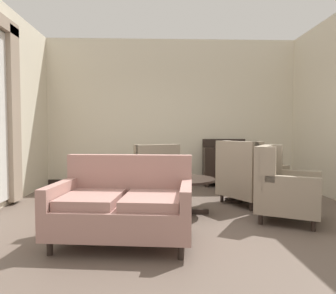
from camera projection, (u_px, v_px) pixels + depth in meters
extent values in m
plane|color=brown|center=(183.00, 223.00, 4.11)|extent=(8.65, 8.65, 0.00)
cube|color=beige|center=(172.00, 112.00, 7.11)|extent=(5.80, 0.08, 3.27)
cube|color=black|center=(172.00, 182.00, 7.13)|extent=(5.64, 0.03, 0.12)
cube|color=tan|center=(14.00, 115.00, 5.16)|extent=(0.10, 0.32, 2.86)
cylinder|color=black|center=(184.00, 179.00, 4.54)|extent=(0.90, 0.90, 0.03)
cylinder|color=black|center=(184.00, 196.00, 4.56)|extent=(0.10, 0.10, 0.44)
cube|color=black|center=(199.00, 211.00, 4.56)|extent=(0.28, 0.08, 0.07)
cube|color=black|center=(177.00, 208.00, 4.77)|extent=(0.17, 0.28, 0.07)
cube|color=black|center=(176.00, 215.00, 4.38)|extent=(0.21, 0.26, 0.07)
cylinder|color=brown|center=(182.00, 177.00, 4.58)|extent=(0.11, 0.11, 0.02)
ellipsoid|color=brown|center=(182.00, 170.00, 4.57)|extent=(0.19, 0.19, 0.18)
cylinder|color=brown|center=(182.00, 161.00, 4.57)|extent=(0.09, 0.09, 0.08)
torus|color=brown|center=(182.00, 159.00, 4.56)|extent=(0.13, 0.13, 0.02)
cube|color=tan|center=(123.00, 217.00, 3.36)|extent=(1.57, 1.08, 0.29)
cube|color=tan|center=(130.00, 175.00, 3.73)|extent=(1.48, 0.30, 0.49)
cube|color=tan|center=(92.00, 199.00, 3.33)|extent=(0.67, 0.78, 0.10)
cube|color=tan|center=(152.00, 200.00, 3.28)|extent=(0.67, 0.78, 0.10)
cube|color=tan|center=(59.00, 193.00, 3.35)|extent=(0.20, 0.83, 0.22)
cube|color=tan|center=(186.00, 195.00, 3.24)|extent=(0.20, 0.83, 0.22)
cylinder|color=black|center=(50.00, 248.00, 3.04)|extent=(0.06, 0.06, 0.14)
cylinder|color=black|center=(181.00, 252.00, 2.94)|extent=(0.06, 0.06, 0.14)
cylinder|color=black|center=(78.00, 225.00, 3.79)|extent=(0.06, 0.06, 0.14)
cylinder|color=black|center=(183.00, 227.00, 3.70)|extent=(0.06, 0.06, 0.14)
cube|color=gray|center=(151.00, 179.00, 5.97)|extent=(1.08, 1.07, 0.29)
cube|color=gray|center=(159.00, 159.00, 5.65)|extent=(0.80, 0.47, 0.53)
cube|color=gray|center=(174.00, 155.00, 5.89)|extent=(0.18, 0.22, 0.41)
cube|color=gray|center=(138.00, 156.00, 5.57)|extent=(0.18, 0.22, 0.41)
cube|color=gray|center=(167.00, 165.00, 6.16)|extent=(0.39, 0.68, 0.24)
cube|color=gray|center=(132.00, 166.00, 5.84)|extent=(0.39, 0.68, 0.24)
cylinder|color=black|center=(159.00, 187.00, 6.41)|extent=(0.06, 0.06, 0.14)
cylinder|color=black|center=(129.00, 189.00, 6.12)|extent=(0.06, 0.06, 0.14)
cylinder|color=black|center=(174.00, 192.00, 5.84)|extent=(0.06, 0.06, 0.14)
cylinder|color=black|center=(142.00, 195.00, 5.54)|extent=(0.06, 0.06, 0.14)
cube|color=gray|center=(252.00, 186.00, 5.22)|extent=(1.17, 1.15, 0.32)
cube|color=gray|center=(236.00, 160.00, 5.00)|extent=(0.53, 0.78, 0.59)
cube|color=gray|center=(257.00, 157.00, 4.74)|extent=(0.22, 0.19, 0.45)
cube|color=gray|center=(225.00, 154.00, 5.35)|extent=(0.22, 0.19, 0.45)
cube|color=gray|center=(271.00, 173.00, 4.92)|extent=(0.72, 0.47, 0.20)
cube|color=gray|center=(238.00, 168.00, 5.54)|extent=(0.72, 0.47, 0.20)
cylinder|color=black|center=(282.00, 200.00, 5.14)|extent=(0.06, 0.06, 0.14)
cylinder|color=black|center=(252.00, 194.00, 5.70)|extent=(0.06, 0.06, 0.14)
cylinder|color=black|center=(251.00, 206.00, 4.76)|extent=(0.06, 0.06, 0.14)
cylinder|color=black|center=(222.00, 198.00, 5.32)|extent=(0.06, 0.06, 0.14)
cube|color=gray|center=(289.00, 200.00, 4.18)|extent=(1.06, 1.06, 0.28)
cube|color=gray|center=(265.00, 167.00, 4.30)|extent=(0.50, 0.75, 0.59)
cube|color=gray|center=(267.00, 164.00, 3.95)|extent=(0.22, 0.18, 0.45)
cube|color=gray|center=(275.00, 160.00, 4.56)|extent=(0.22, 0.18, 0.45)
cube|color=gray|center=(291.00, 186.00, 3.84)|extent=(0.65, 0.41, 0.23)
cube|color=gray|center=(295.00, 178.00, 4.45)|extent=(0.65, 0.41, 0.23)
cylinder|color=black|center=(313.00, 225.00, 3.77)|extent=(0.06, 0.06, 0.14)
cylinder|color=black|center=(315.00, 213.00, 4.33)|extent=(0.06, 0.06, 0.14)
cylinder|color=black|center=(261.00, 219.00, 4.05)|extent=(0.06, 0.06, 0.14)
cylinder|color=black|center=(268.00, 208.00, 4.60)|extent=(0.06, 0.06, 0.14)
cylinder|color=black|center=(234.00, 161.00, 5.36)|extent=(0.45, 0.45, 0.03)
cylinder|color=black|center=(234.00, 181.00, 5.38)|extent=(0.07, 0.07, 0.69)
cylinder|color=black|center=(233.00, 200.00, 5.40)|extent=(0.30, 0.30, 0.04)
cube|color=black|center=(225.00, 164.00, 6.91)|extent=(0.97, 0.41, 0.75)
cube|color=black|center=(224.00, 143.00, 7.07)|extent=(0.97, 0.04, 0.18)
cube|color=black|center=(207.00, 185.00, 6.76)|extent=(0.06, 0.06, 0.10)
cube|color=black|center=(247.00, 185.00, 6.79)|extent=(0.06, 0.06, 0.10)
cube|color=black|center=(205.00, 182.00, 7.07)|extent=(0.06, 0.06, 0.10)
cube|color=black|center=(243.00, 182.00, 7.10)|extent=(0.06, 0.06, 0.10)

